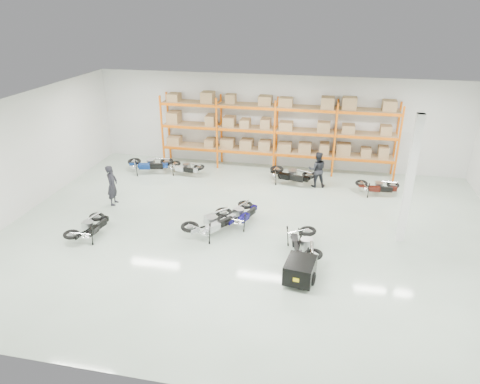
% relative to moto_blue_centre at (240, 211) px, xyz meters
% --- Properties ---
extents(room, '(18.00, 18.00, 18.00)m').
position_rel_moto_blue_centre_xyz_m(room, '(0.52, -0.53, 1.72)').
color(room, silver).
rests_on(room, ground).
extents(pallet_rack, '(11.28, 0.98, 3.62)m').
position_rel_moto_blue_centre_xyz_m(pallet_rack, '(0.52, 5.92, 1.73)').
color(pallet_rack, orange).
rests_on(pallet_rack, ground).
extents(structural_column, '(0.25, 0.25, 4.50)m').
position_rel_moto_blue_centre_xyz_m(structural_column, '(5.72, -0.03, 1.72)').
color(structural_column, white).
rests_on(structural_column, ground).
extents(moto_blue_centre, '(1.39, 1.91, 1.11)m').
position_rel_moto_blue_centre_xyz_m(moto_blue_centre, '(0.00, 0.00, 0.00)').
color(moto_blue_centre, '#0C074E').
rests_on(moto_blue_centre, ground).
extents(moto_silver_left, '(1.86, 2.10, 1.23)m').
position_rel_moto_blue_centre_xyz_m(moto_silver_left, '(-0.85, -0.94, 0.06)').
color(moto_silver_left, '#AAACB1').
rests_on(moto_silver_left, ground).
extents(moto_black_far_left, '(1.04, 1.75, 1.07)m').
position_rel_moto_blue_centre_xyz_m(moto_black_far_left, '(-5.02, -2.02, -0.02)').
color(moto_black_far_left, black).
rests_on(moto_black_far_left, ground).
extents(moto_touring_right, '(1.17, 1.89, 1.14)m').
position_rel_moto_blue_centre_xyz_m(moto_touring_right, '(2.46, -1.63, 0.01)').
color(moto_touring_right, black).
rests_on(moto_touring_right, ground).
extents(trailer, '(0.96, 1.78, 0.73)m').
position_rel_moto_blue_centre_xyz_m(trailer, '(2.46, -3.23, -0.10)').
color(trailer, black).
rests_on(trailer, ground).
extents(moto_back_a, '(2.06, 1.31, 1.23)m').
position_rel_moto_blue_centre_xyz_m(moto_back_a, '(-5.34, 4.22, 0.06)').
color(moto_back_a, navy).
rests_on(moto_back_a, ground).
extents(moto_back_b, '(1.68, 1.05, 1.01)m').
position_rel_moto_blue_centre_xyz_m(moto_back_b, '(-3.59, 4.32, -0.05)').
color(moto_back_b, silver).
rests_on(moto_back_b, ground).
extents(moto_back_c, '(2.07, 1.40, 1.22)m').
position_rel_moto_blue_centre_xyz_m(moto_back_c, '(1.49, 4.23, 0.05)').
color(moto_back_c, black).
rests_on(moto_back_c, ground).
extents(moto_back_d, '(1.63, 0.88, 1.03)m').
position_rel_moto_blue_centre_xyz_m(moto_back_d, '(5.26, 3.78, -0.04)').
color(moto_back_d, '#3C110C').
rests_on(moto_back_d, ground).
extents(person_left, '(0.45, 0.64, 1.67)m').
position_rel_moto_blue_centre_xyz_m(person_left, '(-5.43, 0.63, 0.31)').
color(person_left, '#212029').
rests_on(person_left, ground).
extents(person_back, '(0.87, 0.72, 1.63)m').
position_rel_moto_blue_centre_xyz_m(person_back, '(2.65, 4.13, 0.29)').
color(person_back, black).
rests_on(person_back, ground).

